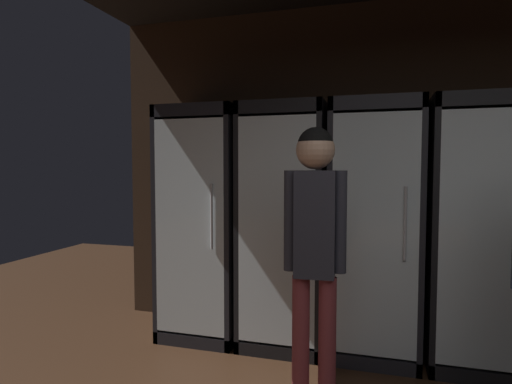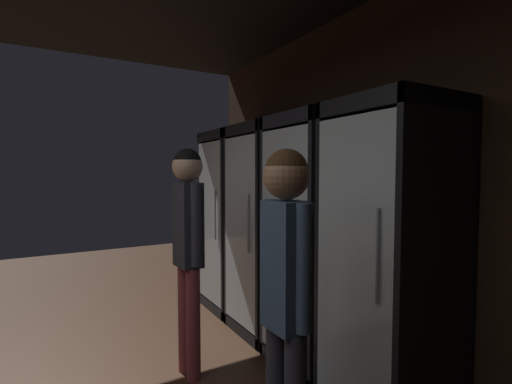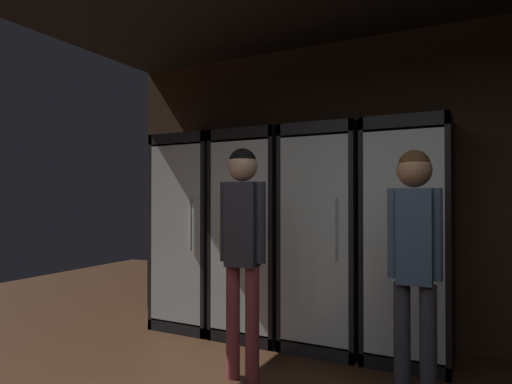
% 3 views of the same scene
% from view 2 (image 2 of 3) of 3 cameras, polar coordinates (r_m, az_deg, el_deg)
% --- Properties ---
extents(wall_back, '(6.00, 0.06, 2.80)m').
position_cam_2_polar(wall_back, '(2.67, 25.34, 0.72)').
color(wall_back, '#382619').
rests_on(wall_back, ground).
extents(cooler_far_left, '(0.66, 0.68, 1.93)m').
position_cam_2_polar(cooler_far_left, '(4.09, -2.45, -4.67)').
color(cooler_far_left, black).
rests_on(cooler_far_left, ground).
extents(cooler_left, '(0.66, 0.68, 1.93)m').
position_cam_2_polar(cooler_left, '(3.49, 2.84, -5.97)').
color(cooler_left, black).
rests_on(cooler_left, ground).
extents(cooler_center, '(0.66, 0.68, 1.93)m').
position_cam_2_polar(cooler_center, '(2.94, 10.24, -7.67)').
color(cooler_center, black).
rests_on(cooler_center, ground).
extents(cooler_right, '(0.66, 0.68, 1.93)m').
position_cam_2_polar(cooler_right, '(2.46, 20.98, -10.06)').
color(cooler_right, black).
rests_on(cooler_right, ground).
extents(shopper_near, '(0.36, 0.22, 1.67)m').
position_cam_2_polar(shopper_near, '(2.71, -10.53, -6.24)').
color(shopper_near, brown).
rests_on(shopper_near, ground).
extents(shopper_far, '(0.32, 0.21, 1.60)m').
position_cam_2_polar(shopper_far, '(1.72, 4.69, -13.51)').
color(shopper_far, '#2D2D38').
rests_on(shopper_far, ground).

